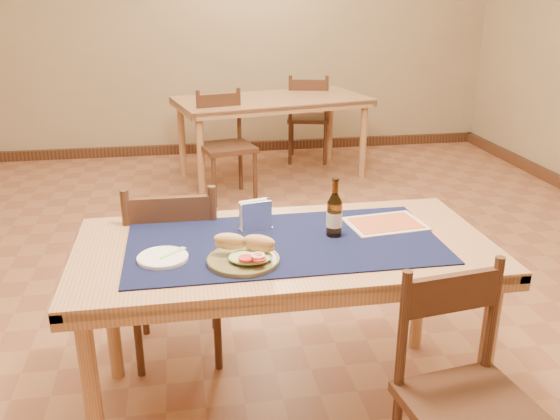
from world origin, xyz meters
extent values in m
cube|color=#996343|center=(0.00, 0.00, -0.01)|extent=(6.00, 7.00, 0.02)
cube|color=tan|center=(0.00, 3.51, 1.40)|extent=(6.00, 0.02, 2.80)
cylinder|color=tan|center=(-0.72, -1.12, 0.35)|extent=(0.06, 0.06, 0.71)
cylinder|color=tan|center=(0.72, -1.12, 0.35)|extent=(0.06, 0.06, 0.71)
cylinder|color=tan|center=(-0.72, -0.48, 0.35)|extent=(0.06, 0.06, 0.71)
cylinder|color=tan|center=(0.72, -0.48, 0.35)|extent=(0.06, 0.06, 0.71)
cube|color=tan|center=(0.00, -0.80, 0.73)|extent=(1.60, 0.80, 0.04)
cube|color=#0E1135|center=(0.00, -0.80, 0.75)|extent=(1.20, 0.60, 0.01)
cube|color=#4A2A1A|center=(0.00, 3.47, 0.05)|extent=(6.00, 0.06, 0.10)
cylinder|color=tan|center=(-0.22, 1.96, 0.35)|extent=(0.06, 0.06, 0.71)
cylinder|color=tan|center=(1.30, 2.29, 0.35)|extent=(0.06, 0.06, 0.71)
cylinder|color=tan|center=(-0.36, 2.64, 0.35)|extent=(0.06, 0.06, 0.71)
cylinder|color=tan|center=(1.15, 2.97, 0.35)|extent=(0.06, 0.06, 0.71)
cube|color=tan|center=(0.47, 2.47, 0.73)|extent=(1.85, 1.19, 0.04)
cylinder|color=#4A2A1A|center=(-0.25, -0.14, 0.22)|extent=(0.04, 0.04, 0.45)
cylinder|color=#4A2A1A|center=(-0.61, -0.13, 0.22)|extent=(0.04, 0.04, 0.45)
cylinder|color=#4A2A1A|center=(-0.26, -0.50, 0.22)|extent=(0.04, 0.04, 0.45)
cylinder|color=#4A2A1A|center=(-0.61, -0.49, 0.22)|extent=(0.04, 0.04, 0.45)
cube|color=#4A2A1A|center=(-0.43, -0.32, 0.45)|extent=(0.43, 0.43, 0.04)
cube|color=#4A2A1A|center=(-0.44, -0.51, 0.79)|extent=(0.36, 0.04, 0.14)
cylinder|color=#4A2A1A|center=(-0.26, -0.51, 0.67)|extent=(0.04, 0.04, 0.46)
cylinder|color=#4A2A1A|center=(-0.61, -0.50, 0.67)|extent=(0.04, 0.04, 0.46)
cylinder|color=#4A2A1A|center=(0.63, -1.27, 0.21)|extent=(0.03, 0.03, 0.42)
cube|color=#4A2A1A|center=(0.49, -1.47, 0.42)|extent=(0.44, 0.44, 0.04)
cube|color=#4A2A1A|center=(0.46, -1.29, 0.75)|extent=(0.34, 0.07, 0.13)
cylinder|color=#4A2A1A|center=(0.30, -1.31, 0.64)|extent=(0.03, 0.03, 0.43)
cylinder|color=#4A2A1A|center=(0.63, -1.27, 0.64)|extent=(0.03, 0.03, 0.43)
cylinder|color=#4A2A1A|center=(-0.13, 1.71, 0.22)|extent=(0.04, 0.04, 0.44)
cylinder|color=#4A2A1A|center=(0.22, 1.80, 0.22)|extent=(0.04, 0.04, 0.44)
cylinder|color=#4A2A1A|center=(-0.21, 2.06, 0.22)|extent=(0.04, 0.04, 0.44)
cylinder|color=#4A2A1A|center=(0.13, 2.14, 0.22)|extent=(0.04, 0.04, 0.44)
cube|color=#4A2A1A|center=(0.00, 1.93, 0.44)|extent=(0.50, 0.50, 0.04)
cube|color=#4A2A1A|center=(-0.04, 2.11, 0.79)|extent=(0.35, 0.11, 0.14)
cylinder|color=#4A2A1A|center=(-0.21, 2.06, 0.67)|extent=(0.04, 0.04, 0.45)
cylinder|color=#4A2A1A|center=(0.13, 2.15, 0.67)|extent=(0.04, 0.04, 0.45)
cylinder|color=#4A2A1A|center=(1.14, 3.12, 0.22)|extent=(0.04, 0.04, 0.44)
cylinder|color=#4A2A1A|center=(0.80, 3.20, 0.22)|extent=(0.04, 0.04, 0.44)
cylinder|color=#4A2A1A|center=(1.06, 2.78, 0.22)|extent=(0.04, 0.04, 0.44)
cylinder|color=#4A2A1A|center=(0.71, 2.86, 0.22)|extent=(0.04, 0.04, 0.44)
cube|color=#4A2A1A|center=(0.93, 2.99, 0.44)|extent=(0.50, 0.50, 0.04)
cube|color=#4A2A1A|center=(0.88, 2.81, 0.79)|extent=(0.35, 0.11, 0.14)
cylinder|color=#4A2A1A|center=(1.05, 2.77, 0.67)|extent=(0.04, 0.04, 0.45)
cylinder|color=#4A2A1A|center=(0.71, 2.85, 0.67)|extent=(0.04, 0.04, 0.45)
cylinder|color=brown|center=(-0.18, -0.96, 0.76)|extent=(0.26, 0.26, 0.01)
torus|color=brown|center=(-0.18, -0.96, 0.77)|extent=(0.26, 0.26, 0.01)
ellipsoid|color=beige|center=(-0.15, -0.98, 0.78)|extent=(0.16, 0.13, 0.03)
ellipsoid|color=tan|center=(-0.22, -0.92, 0.82)|extent=(0.12, 0.08, 0.06)
ellipsoid|color=tan|center=(-0.12, -0.96, 0.82)|extent=(0.12, 0.10, 0.07)
cylinder|color=red|center=(-0.17, -1.02, 0.80)|extent=(0.05, 0.05, 0.01)
cylinder|color=red|center=(-0.13, -1.04, 0.80)|extent=(0.05, 0.05, 0.01)
torus|color=white|center=(-0.13, -1.03, 0.81)|extent=(0.05, 0.05, 0.01)
cylinder|color=white|center=(-0.46, -0.88, 0.76)|extent=(0.18, 0.18, 0.01)
torus|color=white|center=(-0.46, -0.88, 0.77)|extent=(0.18, 0.18, 0.01)
cube|color=#9AE67E|center=(-0.44, -0.88, 0.77)|extent=(0.07, 0.07, 0.00)
cube|color=#9AE67E|center=(-0.39, -0.83, 0.77)|extent=(0.03, 0.03, 0.00)
cylinder|color=#4F300E|center=(0.20, -0.77, 0.82)|extent=(0.06, 0.06, 0.14)
cone|color=#4F300E|center=(0.20, -0.77, 0.91)|extent=(0.06, 0.06, 0.04)
cylinder|color=#4F300E|center=(0.20, -0.77, 0.96)|extent=(0.02, 0.02, 0.05)
cylinder|color=#4F300E|center=(0.20, -0.77, 0.99)|extent=(0.03, 0.03, 0.01)
cylinder|color=beige|center=(0.20, -0.77, 0.82)|extent=(0.06, 0.06, 0.06)
cube|color=white|center=(-0.09, -0.65, 0.76)|extent=(0.14, 0.08, 0.00)
cube|color=white|center=(-0.09, -0.67, 0.82)|extent=(0.12, 0.03, 0.12)
cube|color=white|center=(-0.10, -0.63, 0.82)|extent=(0.12, 0.03, 0.12)
cube|color=silver|center=(-0.09, -0.65, 0.81)|extent=(0.12, 0.06, 0.11)
cube|color=#3975B8|center=(-0.09, -0.66, 0.82)|extent=(0.08, 0.02, 0.04)
cube|color=beige|center=(0.45, -0.69, 0.76)|extent=(0.33, 0.26, 0.00)
cube|color=#C35532|center=(0.45, -0.69, 0.76)|extent=(0.29, 0.22, 0.00)
camera|label=1|loc=(-0.37, -2.87, 1.67)|focal=38.00mm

